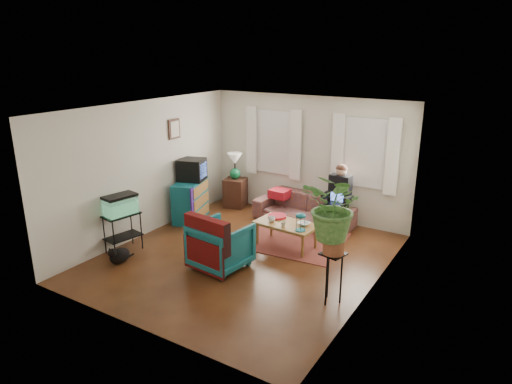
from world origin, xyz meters
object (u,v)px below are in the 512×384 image
Objects in this scene: armchair at (221,243)px; coffee_table at (286,235)px; dresser at (190,200)px; plant_stand at (332,278)px; aquarium_stand at (123,233)px; sofa at (304,205)px; side_table at (235,193)px.

armchair is 1.42m from coffee_table.
dresser reaches higher than plant_stand.
sofa is at bearing 64.66° from aquarium_stand.
plant_stand is at bearing -175.39° from armchair.
side_table is 0.94× the size of aquarium_stand.
dresser reaches higher than side_table.
side_table is at bearing 150.89° from coffee_table.
dresser is at bearing 158.15° from plant_stand.
dresser is (-0.34, -1.20, 0.09)m from side_table.
coffee_table is (0.54, 1.30, -0.20)m from armchair.
dresser is 0.85× the size of coffee_table.
dresser reaches higher than sofa.
side_table is 0.86× the size of plant_stand.
armchair reaches higher than aquarium_stand.
coffee_table is (0.25, -1.25, -0.17)m from sofa.
side_table is 3.10m from aquarium_stand.
armchair is (1.86, -1.48, 0.01)m from dresser.
coffee_table is at bearing -105.94° from armchair.
armchair is at bearing -93.14° from sofa.
aquarium_stand is 3.88m from plant_stand.
coffee_table is at bearing -21.63° from dresser.
sofa is 3.13m from plant_stand.
aquarium_stand is at bearing -175.03° from plant_stand.
side_table is (-1.81, 0.12, -0.07)m from sofa.
sofa is 2.40m from dresser.
armchair is (1.52, -2.67, 0.10)m from side_table.
aquarium_stand is (-0.35, -3.08, 0.02)m from side_table.
plant_stand reaches higher than coffee_table.
plant_stand is (2.00, -0.07, -0.05)m from armchair.
sofa is at bearing 123.13° from plant_stand.
plant_stand is at bearing -53.50° from sofa.
dresser is 1.23× the size of plant_stand.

